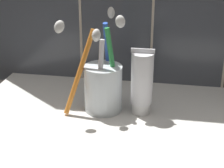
# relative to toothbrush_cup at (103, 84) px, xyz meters

# --- Properties ---
(sink_counter) EXTENTS (0.61, 0.36, 0.02)m
(sink_counter) POSITION_rel_toothbrush_cup_xyz_m (0.06, -0.03, -0.06)
(sink_counter) COLOR silver
(sink_counter) RESTS_ON ground
(toothbrush_cup) EXTENTS (0.12, 0.11, 0.18)m
(toothbrush_cup) POSITION_rel_toothbrush_cup_xyz_m (0.00, 0.00, 0.00)
(toothbrush_cup) COLOR silver
(toothbrush_cup) RESTS_ON sink_counter
(toothpaste_tube) EXTENTS (0.04, 0.04, 0.12)m
(toothpaste_tube) POSITION_rel_toothbrush_cup_xyz_m (0.07, -0.00, 0.01)
(toothpaste_tube) COLOR white
(toothpaste_tube) RESTS_ON sink_counter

